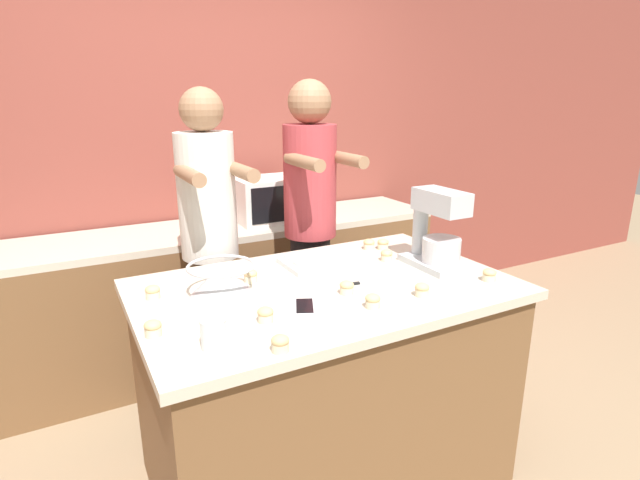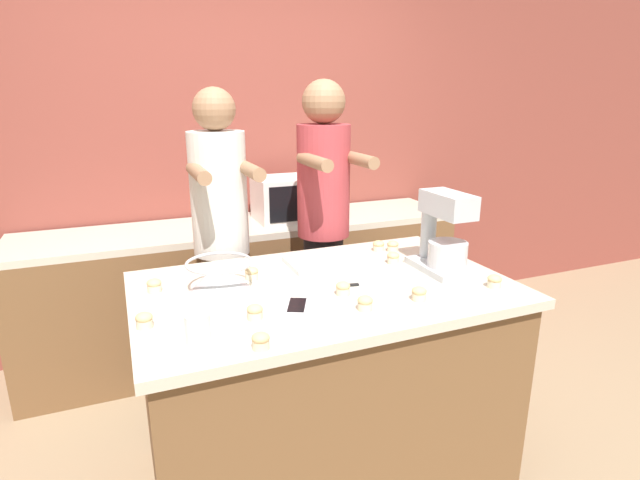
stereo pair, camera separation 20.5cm
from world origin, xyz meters
name	(u,v)px [view 2 (the right image)]	position (x,y,z in m)	size (l,w,h in m)	color
ground_plane	(324,472)	(0.00, 0.00, 0.00)	(16.00, 16.00, 0.00)	#937A5B
back_wall	(231,146)	(0.00, 1.63, 1.35)	(10.00, 0.06, 2.70)	brown
island_counter	(324,384)	(0.00, 0.00, 0.47)	(1.53, 0.96, 0.94)	brown
back_counter	(250,288)	(0.00, 1.28, 0.45)	(2.80, 0.60, 0.89)	brown
person_left	(222,248)	(-0.28, 0.69, 0.93)	(0.30, 0.48, 1.73)	brown
person_right	(324,231)	(0.28, 0.69, 0.96)	(0.31, 0.48, 1.77)	#232328
stand_mixer	(444,237)	(0.55, -0.03, 1.09)	(0.20, 0.30, 0.35)	#B2B7BC
mixing_bowl	(220,276)	(-0.41, 0.09, 1.00)	(0.26, 0.26, 0.13)	#BCBCC1
baking_tray	(323,261)	(0.09, 0.23, 0.95)	(0.32, 0.24, 0.04)	silver
microwave_oven	(293,198)	(0.31, 1.28, 1.03)	(0.48, 0.34, 0.28)	silver
cell_phone	(297,306)	(-0.18, -0.17, 0.94)	(0.12, 0.16, 0.01)	silver
drinking_glass	(198,328)	(-0.56, -0.30, 0.98)	(0.08, 0.08, 0.10)	silver
knife	(362,284)	(0.14, -0.06, 0.94)	(0.22, 0.06, 0.01)	#BCBCC1
cupcake_0	(144,320)	(-0.71, -0.13, 0.96)	(0.06, 0.06, 0.05)	beige
cupcake_1	(255,312)	(-0.35, -0.21, 0.96)	(0.06, 0.06, 0.05)	beige
cupcake_2	(393,258)	(0.40, 0.13, 0.96)	(0.06, 0.06, 0.05)	beige
cupcake_3	(252,273)	(-0.26, 0.18, 0.96)	(0.06, 0.06, 0.05)	beige
cupcake_4	(393,246)	(0.49, 0.29, 0.96)	(0.06, 0.06, 0.05)	beige
cupcake_5	(419,294)	(0.27, -0.28, 0.96)	(0.06, 0.06, 0.05)	beige
cupcake_6	(343,288)	(0.03, -0.12, 0.96)	(0.06, 0.06, 0.05)	beige
cupcake_7	(378,246)	(0.43, 0.32, 0.96)	(0.06, 0.06, 0.05)	beige
cupcake_8	(154,285)	(-0.65, 0.19, 0.96)	(0.06, 0.06, 0.05)	beige
cupcake_9	(365,303)	(0.04, -0.28, 0.96)	(0.06, 0.06, 0.05)	beige
cupcake_10	(261,341)	(-0.39, -0.42, 0.96)	(0.06, 0.06, 0.05)	beige
cupcake_11	(494,281)	(0.63, -0.29, 0.96)	(0.06, 0.06, 0.05)	beige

